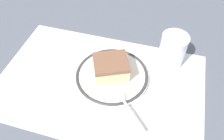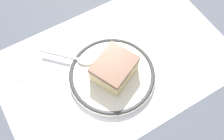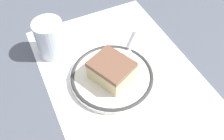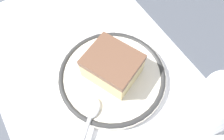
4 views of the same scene
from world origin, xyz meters
TOP-DOWN VIEW (x-y plane):
  - ground_plane at (0.00, 0.00)m, footprint 2.40×2.40m
  - placemat at (0.00, 0.00)m, footprint 0.56×0.36m
  - plate at (0.03, 0.03)m, footprint 0.20×0.20m
  - cake_slice at (0.02, 0.03)m, footprint 0.11×0.11m
  - spoon at (0.08, -0.05)m, footprint 0.10×0.11m
  - cup at (0.18, 0.13)m, footprint 0.07×0.07m

SIDE VIEW (x-z plane):
  - ground_plane at x=0.00m, z-range 0.00..0.00m
  - placemat at x=0.00m, z-range 0.00..0.00m
  - plate at x=0.03m, z-range 0.00..0.02m
  - spoon at x=0.08m, z-range 0.01..0.02m
  - cake_slice at x=0.02m, z-range 0.01..0.07m
  - cup at x=0.18m, z-range -0.01..0.09m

